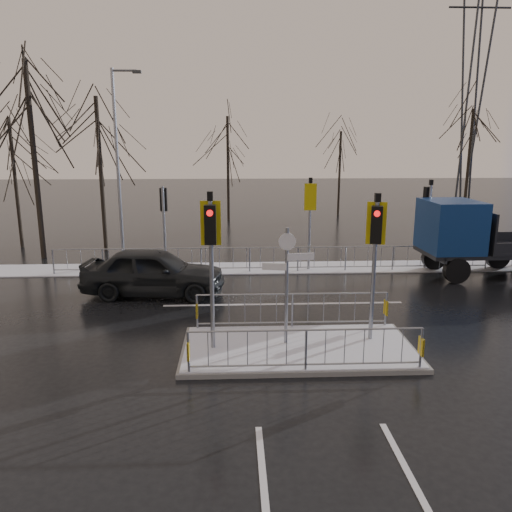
{
  "coord_description": "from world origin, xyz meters",
  "views": [
    {
      "loc": [
        -1.63,
        -12.02,
        5.34
      ],
      "look_at": [
        -0.95,
        3.22,
        1.8
      ],
      "focal_mm": 35.0,
      "sensor_mm": 36.0,
      "label": 1
    }
  ],
  "objects_px": {
    "flatbed_truck": "(472,236)",
    "street_lamp_left": "(119,161)",
    "traffic_island": "(298,337)",
    "car_far_lane": "(154,272)"
  },
  "relations": [
    {
      "from": "street_lamp_left",
      "to": "traffic_island",
      "type": "bearing_deg",
      "value": -55.93
    },
    {
      "from": "flatbed_truck",
      "to": "street_lamp_left",
      "type": "bearing_deg",
      "value": 170.45
    },
    {
      "from": "flatbed_truck",
      "to": "street_lamp_left",
      "type": "xyz_separation_m",
      "value": [
        -14.29,
        2.4,
        2.87
      ]
    },
    {
      "from": "car_far_lane",
      "to": "street_lamp_left",
      "type": "relative_size",
      "value": 0.6
    },
    {
      "from": "car_far_lane",
      "to": "street_lamp_left",
      "type": "distance_m",
      "value": 6.08
    },
    {
      "from": "flatbed_truck",
      "to": "street_lamp_left",
      "type": "distance_m",
      "value": 14.77
    },
    {
      "from": "traffic_island",
      "to": "street_lamp_left",
      "type": "bearing_deg",
      "value": 124.07
    },
    {
      "from": "traffic_island",
      "to": "car_far_lane",
      "type": "relative_size",
      "value": 1.21
    },
    {
      "from": "flatbed_truck",
      "to": "traffic_island",
      "type": "bearing_deg",
      "value": -138.01
    },
    {
      "from": "car_far_lane",
      "to": "traffic_island",
      "type": "bearing_deg",
      "value": -133.39
    }
  ]
}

